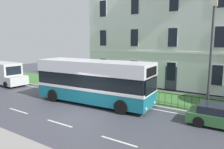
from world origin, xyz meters
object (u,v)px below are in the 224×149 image
object	(u,v)px
single_decker_bus	(94,81)
street_lamp_post	(211,50)
white_panel_van	(5,73)
georgian_townhouse	(188,24)

from	to	relation	value
single_decker_bus	street_lamp_post	size ratio (longest dim) A/B	1.31
single_decker_bus	street_lamp_post	bearing A→B (deg)	14.35
white_panel_van	street_lamp_post	world-z (taller)	street_lamp_post
georgian_townhouse	single_decker_bus	size ratio (longest dim) A/B	2.16
single_decker_bus	georgian_townhouse	bearing A→B (deg)	70.00
single_decker_bus	street_lamp_post	world-z (taller)	street_lamp_post
georgian_townhouse	white_panel_van	distance (m)	20.72
street_lamp_post	georgian_townhouse	bearing A→B (deg)	112.27
georgian_townhouse	white_panel_van	bearing A→B (deg)	-142.64
white_panel_van	street_lamp_post	bearing A→B (deg)	9.09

